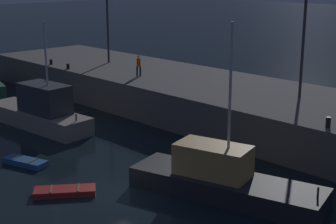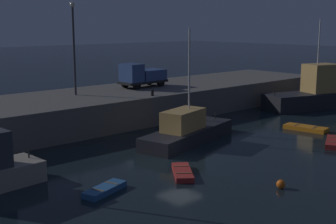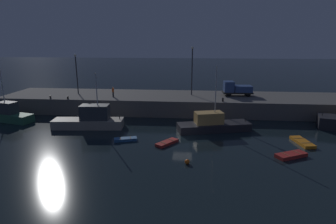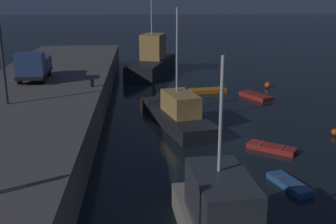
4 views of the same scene
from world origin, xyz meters
name	(u,v)px [view 1 (image 1 of 4)]	position (x,y,z in m)	size (l,w,h in m)	color
ground_plane	(120,193)	(0.00, 0.00, 0.00)	(320.00, 320.00, 0.00)	black
pier_quay	(280,115)	(0.00, 14.58, 1.36)	(64.37, 10.52, 2.71)	#5B5956
fishing_trawler_red	(222,179)	(3.99, 3.48, 0.93)	(10.44, 5.31, 8.90)	#232328
fishing_boat_white	(40,111)	(-13.31, 3.24, 1.22)	(10.10, 3.44, 7.86)	gray
dinghy_orange_near	(65,191)	(-1.81, -2.19, 0.16)	(2.75, 3.16, 0.37)	#B22823
rowboat_blue_far	(25,162)	(-7.12, -1.50, 0.17)	(3.00, 1.79, 0.38)	#2D6099
lamp_post_west	(107,18)	(-19.72, 14.68, 6.92)	(0.44, 0.44, 7.10)	#38383D
lamp_post_east	(304,26)	(0.97, 15.33, 7.62)	(0.44, 0.44, 8.45)	#38383D
dockworker	(139,64)	(-12.47, 12.21, 3.73)	(0.34, 0.47, 1.78)	black
bollard_west	(68,66)	(-19.56, 9.93, 2.95)	(0.28, 0.28, 0.46)	black
bollard_central	(51,62)	(-22.66, 10.09, 2.95)	(0.28, 0.28, 0.46)	black
bollard_east	(328,122)	(6.00, 10.20, 3.01)	(0.28, 0.28, 0.59)	black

